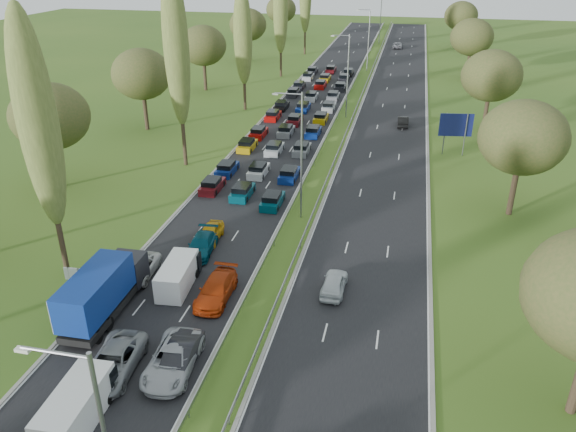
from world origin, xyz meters
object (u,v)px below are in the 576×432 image
Objects in this scene: near_car_2 at (139,269)px; white_van_rear at (179,274)px; info_sign at (74,276)px; white_van_front at (79,404)px; direction_sign at (456,127)px; blue_lorry at (104,290)px.

near_car_2 is 3.62m from white_van_rear.
white_van_rear is 7.58m from info_sign.
white_van_front is at bearing -95.23° from white_van_rear.
info_sign is (-7.04, 11.28, 0.25)m from white_van_front.
info_sign is 47.23m from direction_sign.
blue_lorry reaches higher than white_van_front.
near_car_2 is at bearing 101.22° from white_van_front.
blue_lorry is 4.24× the size of info_sign.
white_van_front reaches higher than info_sign.
info_sign is at bearing 119.69° from white_van_front.
white_van_front reaches higher than white_van_rear.
white_van_rear is at bearing -13.09° from near_car_2.
near_car_2 is at bearing 166.25° from white_van_rear.
near_car_2 is 5.16m from blue_lorry.
white_van_rear is 2.42× the size of info_sign.
white_van_front is 1.05× the size of direction_sign.
direction_sign is at bearing 49.69° from near_car_2.
direction_sign is at bearing 52.38° from info_sign.
white_van_rear is at bearing -121.79° from direction_sign.
white_van_rear is at bearing 49.85° from blue_lorry.
direction_sign is (25.26, 39.34, 1.61)m from blue_lorry.
white_van_front is at bearing -70.29° from blue_lorry.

